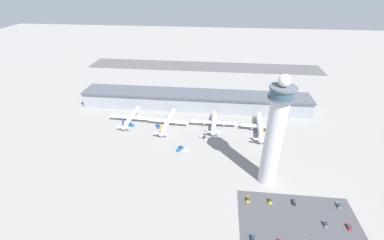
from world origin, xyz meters
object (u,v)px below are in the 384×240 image
at_px(car_yellow_taxi, 338,206).
at_px(car_red_hatchback, 294,202).
at_px(airplane_gate_alpha, 131,117).
at_px(service_truck_fuel, 158,126).
at_px(control_tower, 275,133).
at_px(airplane_gate_delta, 260,126).
at_px(car_navy_sedan, 248,199).
at_px(service_truck_water, 204,138).
at_px(airplane_gate_bravo, 168,121).
at_px(service_truck_catering, 130,125).
at_px(car_blue_compact, 349,227).
at_px(airplane_gate_charlie, 214,122).
at_px(service_truck_baggage, 180,149).
at_px(car_black_suv, 253,238).
at_px(car_silver_sedan, 325,224).
at_px(car_green_van, 270,201).

height_order(car_yellow_taxi, car_red_hatchback, car_red_hatchback).
relative_size(airplane_gate_alpha, service_truck_fuel, 6.09).
xyz_separation_m(control_tower, airplane_gate_alpha, (-109.24, 63.58, -31.65)).
distance_m(airplane_gate_delta, car_navy_sedan, 79.05).
xyz_separation_m(airplane_gate_delta, service_truck_water, (-45.83, -17.19, -3.78)).
bearing_deg(airplane_gate_delta, airplane_gate_bravo, 178.86).
xyz_separation_m(service_truck_catering, car_blue_compact, (145.48, -86.93, -0.38)).
xyz_separation_m(airplane_gate_charlie, service_truck_catering, (-71.76, -7.37, -3.37)).
bearing_deg(service_truck_baggage, service_truck_water, 43.27).
bearing_deg(car_blue_compact, car_black_suv, -166.56).
height_order(airplane_gate_alpha, service_truck_water, airplane_gate_alpha).
height_order(car_red_hatchback, car_silver_sedan, car_silver_sedan).
distance_m(airplane_gate_bravo, car_red_hatchback, 118.46).
bearing_deg(car_green_van, airplane_gate_bravo, 133.66).
relative_size(airplane_gate_delta, car_black_suv, 9.92).
relative_size(car_blue_compact, car_navy_sedan, 0.92).
distance_m(car_red_hatchback, car_navy_sedan, 26.25).
bearing_deg(airplane_gate_alpha, car_yellow_taxi, -28.84).
bearing_deg(airplane_gate_bravo, car_navy_sedan, -51.60).
distance_m(car_blue_compact, car_yellow_taxi, 14.34).
relative_size(airplane_gate_bravo, car_red_hatchback, 9.81).
height_order(service_truck_fuel, car_green_van, service_truck_fuel).
bearing_deg(airplane_gate_charlie, control_tower, -60.26).
height_order(airplane_gate_charlie, car_green_van, airplane_gate_charlie).
xyz_separation_m(airplane_gate_charlie, car_silver_sedan, (62.01, -93.83, -3.67)).
bearing_deg(car_blue_compact, car_red_hatchback, 150.26).
bearing_deg(airplane_gate_charlie, service_truck_fuel, -172.51).
height_order(control_tower, service_truck_baggage, control_tower).
xyz_separation_m(airplane_gate_bravo, car_silver_sedan, (101.84, -92.03, -3.33)).
height_order(service_truck_water, car_green_van, service_truck_water).
bearing_deg(car_red_hatchback, car_blue_compact, -29.74).
relative_size(airplane_gate_alpha, car_red_hatchback, 9.13).
distance_m(control_tower, service_truck_catering, 125.58).
relative_size(airplane_gate_delta, car_yellow_taxi, 9.54).
relative_size(airplane_gate_charlie, service_truck_fuel, 5.99).
bearing_deg(car_navy_sedan, car_red_hatchback, 1.22).
bearing_deg(car_silver_sedan, car_green_van, 153.59).
bearing_deg(airplane_gate_delta, car_black_suv, -98.51).
xyz_separation_m(car_black_suv, car_navy_sedan, (-0.34, 25.70, -0.05)).
distance_m(car_green_van, car_red_hatchback, 13.62).
relative_size(car_black_suv, car_red_hatchback, 0.98).
bearing_deg(airplane_gate_delta, airplane_gate_alpha, 177.67).
relative_size(airplane_gate_alpha, car_navy_sedan, 8.73).
distance_m(service_truck_water, car_red_hatchback, 81.99).
relative_size(service_truck_fuel, car_navy_sedan, 1.43).
distance_m(service_truck_fuel, car_red_hatchback, 121.58).
distance_m(airplane_gate_delta, service_truck_catering, 110.38).
relative_size(airplane_gate_bravo, car_yellow_taxi, 9.58).
bearing_deg(car_navy_sedan, car_silver_sedan, -18.47).
bearing_deg(service_truck_water, car_black_suv, -70.49).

